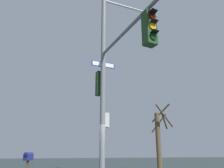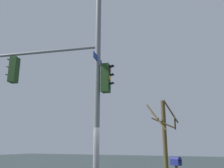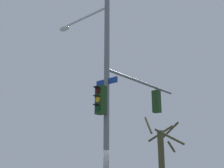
% 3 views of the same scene
% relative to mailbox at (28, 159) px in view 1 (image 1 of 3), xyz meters
% --- Properties ---
extents(main_signal_pole_assembly, '(3.62, 5.90, 8.86)m').
position_rel_mailbox_xyz_m(main_signal_pole_assembly, '(3.41, -2.87, 3.85)').
color(main_signal_pole_assembly, slate).
rests_on(main_signal_pole_assembly, ground).
extents(secondary_pole_assembly, '(0.51, 0.82, 6.80)m').
position_rel_mailbox_xyz_m(secondary_pole_assembly, '(4.32, 4.64, 2.35)').
color(secondary_pole_assembly, slate).
rests_on(secondary_pole_assembly, ground).
extents(mailbox, '(0.43, 0.50, 1.41)m').
position_rel_mailbox_xyz_m(mailbox, '(0.00, 0.00, 0.00)').
color(mailbox, '#4C3823').
rests_on(mailbox, ground).
extents(bare_tree_across_street, '(1.68, 2.26, 5.08)m').
position_rel_mailbox_xyz_m(bare_tree_across_street, '(8.55, 4.80, 1.35)').
color(bare_tree_across_street, brown).
rests_on(bare_tree_across_street, ground).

